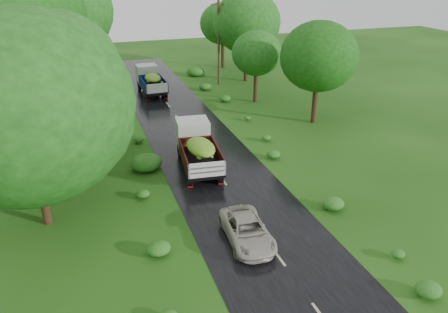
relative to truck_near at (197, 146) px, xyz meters
name	(u,v)px	position (x,y,z in m)	size (l,w,h in m)	color
ground	(278,256)	(0.94, -10.26, -1.47)	(120.00, 120.00, 0.00)	#18410D
road	(239,203)	(0.94, -5.26, -1.46)	(6.50, 80.00, 0.02)	black
road_lines	(233,194)	(0.94, -4.26, -1.44)	(0.12, 69.60, 0.00)	#BFB78C
truck_near	(197,146)	(0.00, 0.00, 0.00)	(2.79, 6.35, 2.59)	black
truck_far	(150,79)	(0.14, 18.17, -0.06)	(2.26, 5.98, 2.49)	black
car	(247,230)	(0.02, -8.72, -0.87)	(1.92, 4.17, 1.16)	#BDB6A8
utility_pole	(219,41)	(7.72, 19.27, 3.12)	(1.56, 0.25, 8.90)	#382616
trees_left	(39,39)	(-9.07, 11.12, 5.49)	(8.39, 33.89, 10.33)	black
trees_right	(257,35)	(10.69, 16.19, 4.02)	(5.65, 25.01, 7.99)	black
shrubs	(196,140)	(0.94, 3.74, -1.12)	(11.90, 44.00, 0.70)	#145518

